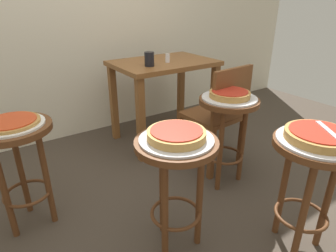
{
  "coord_description": "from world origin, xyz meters",
  "views": [
    {
      "loc": [
        -0.81,
        -1.2,
        1.3
      ],
      "look_at": [
        0.08,
        0.11,
        0.6
      ],
      "focal_mm": 30.81,
      "sensor_mm": 36.0,
      "label": 1
    }
  ],
  "objects_px": {
    "serving_plate_leftside": "(229,98)",
    "serving_plate_middle": "(176,139)",
    "pizza_foreground": "(320,135)",
    "stool_leftside": "(227,121)",
    "pizza_server_knife": "(328,130)",
    "stool_rear": "(18,152)",
    "cup_near_edge": "(149,59)",
    "serving_plate_foreground": "(318,141)",
    "serving_plate_rear": "(11,125)",
    "pizza_middle": "(176,134)",
    "wooden_chair": "(219,114)",
    "condiment_shaker": "(168,58)",
    "stool_middle": "(176,169)",
    "pizza_leftside": "(230,94)",
    "dining_table": "(164,76)",
    "pizza_rear": "(10,122)",
    "stool_foreground": "(311,171)"
  },
  "relations": [
    {
      "from": "pizza_rear",
      "to": "wooden_chair",
      "type": "relative_size",
      "value": 0.36
    },
    {
      "from": "serving_plate_middle",
      "to": "condiment_shaker",
      "type": "relative_size",
      "value": 4.85
    },
    {
      "from": "serving_plate_leftside",
      "to": "serving_plate_rear",
      "type": "relative_size",
      "value": 1.09
    },
    {
      "from": "serving_plate_leftside",
      "to": "serving_plate_middle",
      "type": "bearing_deg",
      "value": -155.01
    },
    {
      "from": "serving_plate_rear",
      "to": "pizza_server_knife",
      "type": "height_order",
      "value": "pizza_server_knife"
    },
    {
      "from": "stool_foreground",
      "to": "pizza_server_knife",
      "type": "distance_m",
      "value": 0.23
    },
    {
      "from": "pizza_foreground",
      "to": "wooden_chair",
      "type": "distance_m",
      "value": 0.97
    },
    {
      "from": "pizza_leftside",
      "to": "cup_near_edge",
      "type": "relative_size",
      "value": 2.36
    },
    {
      "from": "stool_rear",
      "to": "pizza_server_knife",
      "type": "xyz_separation_m",
      "value": [
        1.23,
        -1.07,
        0.23
      ]
    },
    {
      "from": "serving_plate_rear",
      "to": "wooden_chair",
      "type": "relative_size",
      "value": 0.41
    },
    {
      "from": "stool_leftside",
      "to": "pizza_leftside",
      "type": "bearing_deg",
      "value": 14.04
    },
    {
      "from": "serving_plate_middle",
      "to": "pizza_server_knife",
      "type": "xyz_separation_m",
      "value": [
        0.59,
        -0.42,
        0.06
      ]
    },
    {
      "from": "stool_leftside",
      "to": "serving_plate_leftside",
      "type": "relative_size",
      "value": 1.75
    },
    {
      "from": "pizza_foreground",
      "to": "stool_leftside",
      "type": "distance_m",
      "value": 0.75
    },
    {
      "from": "serving_plate_foreground",
      "to": "pizza_rear",
      "type": "height_order",
      "value": "pizza_rear"
    },
    {
      "from": "pizza_middle",
      "to": "wooden_chair",
      "type": "height_order",
      "value": "wooden_chair"
    },
    {
      "from": "pizza_middle",
      "to": "stool_rear",
      "type": "height_order",
      "value": "pizza_middle"
    },
    {
      "from": "pizza_leftside",
      "to": "serving_plate_rear",
      "type": "relative_size",
      "value": 0.8
    },
    {
      "from": "stool_leftside",
      "to": "dining_table",
      "type": "xyz_separation_m",
      "value": [
        0.04,
        0.89,
        0.13
      ]
    },
    {
      "from": "pizza_leftside",
      "to": "serving_plate_foreground",
      "type": "bearing_deg",
      "value": -99.3
    },
    {
      "from": "pizza_leftside",
      "to": "stool_rear",
      "type": "bearing_deg",
      "value": 165.73
    },
    {
      "from": "dining_table",
      "to": "serving_plate_leftside",
      "type": "bearing_deg",
      "value": -92.51
    },
    {
      "from": "serving_plate_rear",
      "to": "pizza_server_knife",
      "type": "xyz_separation_m",
      "value": [
        1.23,
        -1.07,
        0.06
      ]
    },
    {
      "from": "serving_plate_middle",
      "to": "condiment_shaker",
      "type": "xyz_separation_m",
      "value": [
        0.71,
        1.13,
        0.14
      ]
    },
    {
      "from": "stool_rear",
      "to": "pizza_foreground",
      "type": "bearing_deg",
      "value": -41.07
    },
    {
      "from": "pizza_middle",
      "to": "dining_table",
      "type": "xyz_separation_m",
      "value": [
        0.71,
        1.2,
        -0.07
      ]
    },
    {
      "from": "stool_foreground",
      "to": "pizza_foreground",
      "type": "xyz_separation_m",
      "value": [
        0.0,
        -0.0,
        0.2
      ]
    },
    {
      "from": "stool_foreground",
      "to": "stool_rear",
      "type": "relative_size",
      "value": 1.0
    },
    {
      "from": "wooden_chair",
      "to": "pizza_server_knife",
      "type": "bearing_deg",
      "value": -101.76
    },
    {
      "from": "serving_plate_rear",
      "to": "stool_rear",
      "type": "bearing_deg",
      "value": 0.0
    },
    {
      "from": "dining_table",
      "to": "wooden_chair",
      "type": "bearing_deg",
      "value": -84.27
    },
    {
      "from": "pizza_foreground",
      "to": "cup_near_edge",
      "type": "distance_m",
      "value": 1.49
    },
    {
      "from": "pizza_server_knife",
      "to": "stool_rear",
      "type": "bearing_deg",
      "value": 84.13
    },
    {
      "from": "serving_plate_middle",
      "to": "wooden_chair",
      "type": "relative_size",
      "value": 0.43
    },
    {
      "from": "cup_near_edge",
      "to": "wooden_chair",
      "type": "relative_size",
      "value": 0.14
    },
    {
      "from": "pizza_foreground",
      "to": "pizza_rear",
      "type": "bearing_deg",
      "value": 138.93
    },
    {
      "from": "serving_plate_foreground",
      "to": "pizza_middle",
      "type": "height_order",
      "value": "pizza_middle"
    },
    {
      "from": "wooden_chair",
      "to": "pizza_rear",
      "type": "bearing_deg",
      "value": 174.64
    },
    {
      "from": "pizza_middle",
      "to": "pizza_server_knife",
      "type": "relative_size",
      "value": 1.31
    },
    {
      "from": "stool_rear",
      "to": "wooden_chair",
      "type": "relative_size",
      "value": 0.78
    },
    {
      "from": "stool_foreground",
      "to": "stool_middle",
      "type": "xyz_separation_m",
      "value": [
        -0.56,
        0.4,
        0.0
      ]
    },
    {
      "from": "serving_plate_leftside",
      "to": "pizza_server_knife",
      "type": "distance_m",
      "value": 0.74
    },
    {
      "from": "cup_near_edge",
      "to": "serving_plate_foreground",
      "type": "bearing_deg",
      "value": -87.52
    },
    {
      "from": "pizza_foreground",
      "to": "stool_leftside",
      "type": "bearing_deg",
      "value": 80.7
    },
    {
      "from": "pizza_foreground",
      "to": "pizza_server_knife",
      "type": "height_order",
      "value": "pizza_server_knife"
    },
    {
      "from": "cup_near_edge",
      "to": "pizza_server_knife",
      "type": "height_order",
      "value": "cup_near_edge"
    },
    {
      "from": "pizza_foreground",
      "to": "pizza_leftside",
      "type": "relative_size",
      "value": 1.16
    },
    {
      "from": "stool_foreground",
      "to": "cup_near_edge",
      "type": "relative_size",
      "value": 5.64
    },
    {
      "from": "condiment_shaker",
      "to": "serving_plate_middle",
      "type": "bearing_deg",
      "value": -122.14
    },
    {
      "from": "stool_middle",
      "to": "serving_plate_rear",
      "type": "relative_size",
      "value": 1.91
    }
  ]
}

